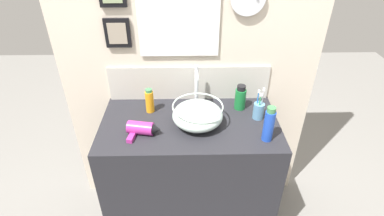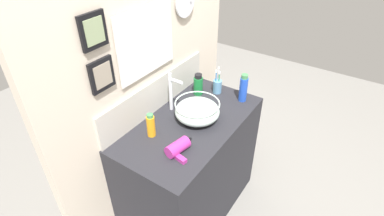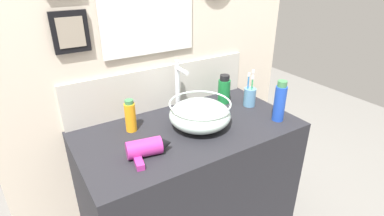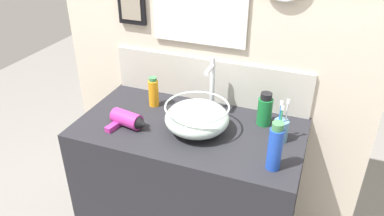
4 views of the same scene
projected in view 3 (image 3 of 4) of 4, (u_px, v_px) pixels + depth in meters
name	position (u px, v px, depth m)	size (l,w,h in m)	color
vanity_counter	(190.00, 198.00, 1.58)	(1.03, 0.55, 0.86)	#232328
back_panel	(157.00, 42.00, 1.48)	(1.60, 0.10, 2.39)	beige
glass_bowl_sink	(200.00, 114.00, 1.37)	(0.28, 0.28, 0.13)	silver
faucet	(178.00, 84.00, 1.49)	(0.02, 0.11, 0.27)	silver
hair_drier	(148.00, 148.00, 1.18)	(0.19, 0.14, 0.07)	#B22D8C
toothbrush_cup	(250.00, 96.00, 1.60)	(0.06, 0.06, 0.20)	#598CB2
shampoo_bottle	(130.00, 116.00, 1.35)	(0.05, 0.05, 0.15)	orange
spray_bottle	(280.00, 102.00, 1.43)	(0.06, 0.06, 0.20)	blue
lotion_bottle	(224.00, 90.00, 1.62)	(0.07, 0.07, 0.16)	#197233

